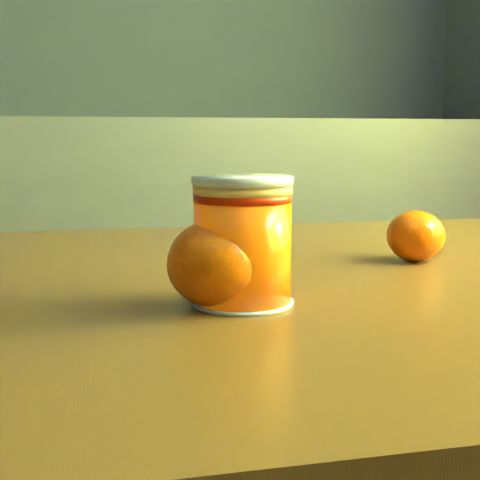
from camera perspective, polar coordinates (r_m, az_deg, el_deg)
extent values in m
cube|color=brown|center=(0.61, 6.35, -4.56)|extent=(1.00, 0.71, 0.04)
cylinder|color=#FF5A05|center=(0.48, 0.22, -0.82)|extent=(0.07, 0.07, 0.08)
cylinder|color=#F6BD64|center=(0.48, 0.22, 4.34)|extent=(0.07, 0.07, 0.01)
cylinder|color=silver|center=(0.48, 0.22, 5.00)|extent=(0.07, 0.07, 0.00)
ellipsoid|color=#E05404|center=(0.48, -1.98, -2.02)|extent=(0.09, 0.09, 0.06)
ellipsoid|color=#E05404|center=(0.68, 14.77, 0.34)|extent=(0.07, 0.07, 0.05)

